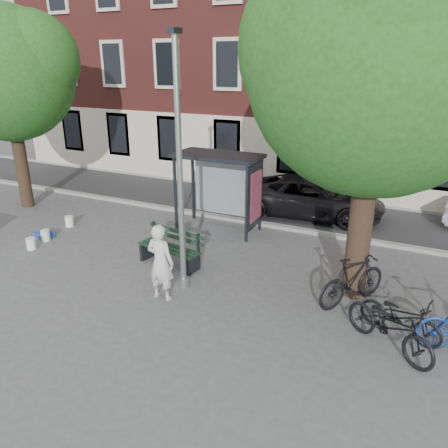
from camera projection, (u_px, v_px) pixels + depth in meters
ground at (184, 286)px, 11.28m from camera, size 90.00×90.00×0.00m
road at (275, 208)px, 17.18m from camera, size 40.00×4.00×0.01m
curb_near at (256, 223)px, 15.47m from camera, size 40.00×0.25×0.12m
curb_far at (290, 194)px, 18.84m from camera, size 40.00×0.25×0.12m
building_row at (325, 24)px, 19.77m from camera, size 30.00×8.00×14.00m
lamppost at (180, 181)px, 10.30m from camera, size 0.28×0.35×6.11m
tree_right at (381, 52)px, 8.84m from camera, size 5.76×5.60×8.20m
tree_left at (3, 68)px, 15.52m from camera, size 5.18×4.86×7.40m
bus_shelter at (230, 176)px, 14.31m from camera, size 2.85×1.45×2.62m
painter at (160, 262)px, 10.38m from camera, size 0.70×0.46×1.92m
bench at (171, 249)px, 12.31m from camera, size 2.02×0.95×1.00m
bike_a at (401, 316)px, 9.09m from camera, size 1.89×1.18×0.94m
bike_c at (390, 326)px, 8.62m from camera, size 2.15×1.76×1.10m
bike_d at (353, 280)px, 10.27m from camera, size 1.62×2.03×1.23m
car_dark at (312, 197)px, 16.13m from camera, size 5.40×2.82×1.45m
blue_crate at (44, 235)px, 14.30m from camera, size 0.59×0.45×0.20m
bucket_a at (31, 244)px, 13.41m from camera, size 0.35×0.35×0.36m
bucket_b at (45, 235)px, 14.04m from camera, size 0.34×0.34×0.36m
bucket_c at (69, 221)px, 15.27m from camera, size 0.28×0.28×0.36m
notice_sign at (362, 238)px, 10.93m from camera, size 0.30×0.14×1.82m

